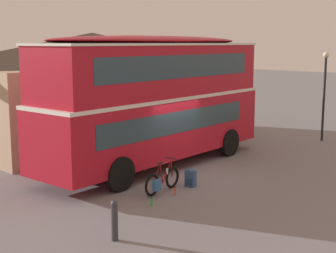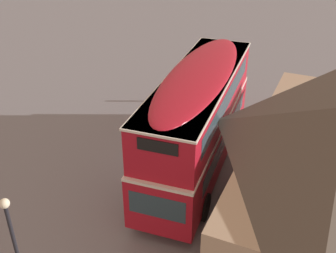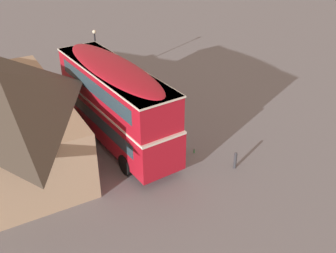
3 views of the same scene
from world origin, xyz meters
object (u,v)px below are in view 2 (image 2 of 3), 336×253
at_px(backpack_on_ground, 153,138).
at_px(street_lamp, 14,243).
at_px(double_decker_bus, 198,117).
at_px(touring_bicycle, 166,128).
at_px(water_bottle_green_metal, 163,119).
at_px(kerb_bollard, 161,94).
at_px(water_bottle_red_squeeze, 157,131).

relative_size(backpack_on_ground, street_lamp, 0.14).
bearing_deg(double_decker_bus, backpack_on_ground, -113.48).
bearing_deg(double_decker_bus, touring_bicycle, -132.60).
height_order(water_bottle_green_metal, kerb_bollard, kerb_bollard).
height_order(double_decker_bus, water_bottle_green_metal, double_decker_bus).
xyz_separation_m(touring_bicycle, street_lamp, (11.00, 0.17, 2.22)).
bearing_deg(touring_bicycle, street_lamp, 0.91).
height_order(backpack_on_ground, street_lamp, street_lamp).
xyz_separation_m(double_decker_bus, touring_bicycle, (-2.25, -2.44, -2.27)).
distance_m(touring_bicycle, street_lamp, 11.22).
bearing_deg(touring_bicycle, backpack_on_ground, -11.57).
distance_m(touring_bicycle, water_bottle_red_squeeze, 0.53).
bearing_deg(street_lamp, kerb_bollard, -172.25).
bearing_deg(water_bottle_green_metal, touring_bicycle, 31.71).
bearing_deg(water_bottle_red_squeeze, kerb_bollard, -159.38).
xyz_separation_m(touring_bicycle, water_bottle_red_squeeze, (0.08, -0.47, -0.25)).
bearing_deg(water_bottle_green_metal, backpack_on_ground, 12.26).
xyz_separation_m(double_decker_bus, kerb_bollard, (-5.68, -4.23, -2.14)).
height_order(street_lamp, kerb_bollard, street_lamp).
height_order(double_decker_bus, street_lamp, double_decker_bus).
bearing_deg(water_bottle_red_squeeze, water_bottle_green_metal, -168.88).
bearing_deg(water_bottle_red_squeeze, backpack_on_ground, 13.65).
relative_size(touring_bicycle, kerb_bollard, 1.77).
relative_size(water_bottle_red_squeeze, street_lamp, 0.06).
relative_size(double_decker_bus, touring_bicycle, 5.95).
relative_size(double_decker_bus, water_bottle_green_metal, 38.69).
bearing_deg(touring_bicycle, double_decker_bus, 47.40).
relative_size(double_decker_bus, street_lamp, 2.47).
relative_size(double_decker_bus, water_bottle_red_squeeze, 39.15).
distance_m(water_bottle_red_squeeze, kerb_bollard, 3.77).
distance_m(double_decker_bus, street_lamp, 9.04).
height_order(double_decker_bus, kerb_bollard, double_decker_bus).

